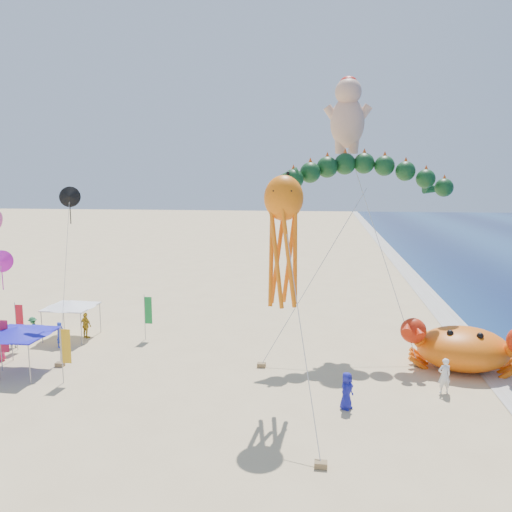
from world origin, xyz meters
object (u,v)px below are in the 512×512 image
at_px(octopus_kite, 283,231).
at_px(canopy_white, 71,304).
at_px(canopy_blue, 19,331).
at_px(cherub_kite, 348,113).
at_px(crab_inflatable, 463,347).
at_px(dragon_kite, 364,180).

xyz_separation_m(octopus_kite, canopy_white, (-15.58, 8.04, -6.11)).
relative_size(canopy_blue, canopy_white, 1.11).
height_order(octopus_kite, canopy_blue, octopus_kite).
bearing_deg(cherub_kite, crab_inflatable, -44.51).
height_order(octopus_kite, canopy_white, octopus_kite).
height_order(dragon_kite, canopy_white, dragon_kite).
height_order(canopy_blue, canopy_white, same).
bearing_deg(cherub_kite, canopy_blue, -150.54).
relative_size(cherub_kite, octopus_kite, 1.61).
xyz_separation_m(crab_inflatable, octopus_kite, (-10.09, -5.58, 7.19)).
relative_size(octopus_kite, canopy_blue, 2.99).
distance_m(crab_inflatable, canopy_blue, 25.78).
distance_m(dragon_kite, cherub_kite, 5.24).
height_order(crab_inflatable, cherub_kite, cherub_kite).
bearing_deg(crab_inflatable, octopus_kite, -151.05).
bearing_deg(canopy_white, dragon_kite, 5.16).
xyz_separation_m(cherub_kite, canopy_blue, (-18.69, -10.56, -13.15)).
bearing_deg(crab_inflatable, cherub_kite, 135.49).
distance_m(crab_inflatable, octopus_kite, 13.59).
xyz_separation_m(crab_inflatable, cherub_kite, (-6.77, 6.65, 14.22)).
bearing_deg(dragon_kite, canopy_white, -174.84).
relative_size(crab_inflatable, octopus_kite, 0.63).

